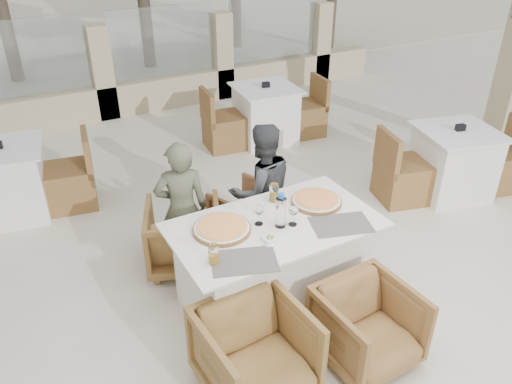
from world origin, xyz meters
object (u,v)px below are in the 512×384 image
diner_left (182,209)px  wine_glass_centre (259,214)px  beer_glass_left (213,254)px  diner_right (262,191)px  armchair_near_right (367,327)px  armchair_near_left (255,353)px  bg_table_a (7,182)px  wine_glass_near (293,214)px  dining_table (274,264)px  water_bottle (281,210)px  pizza_left (222,228)px  armchair_far_left (184,236)px  olive_dish (270,239)px  beer_glass_right (274,193)px  pizza_right (316,200)px  bg_table_b (266,114)px  bg_table_c (453,162)px  armchair_far_right (247,213)px

diner_left → wine_glass_centre: bearing=133.0°
beer_glass_left → diner_right: size_ratio=0.11×
armchair_near_right → diner_right: size_ratio=0.51×
armchair_near_left → bg_table_a: bearing=107.5°
wine_glass_centre → wine_glass_near: 0.26m
beer_glass_left → diner_left: 1.01m
dining_table → water_bottle: size_ratio=5.60×
pizza_left → diner_left: size_ratio=0.35×
diner_right → armchair_far_left: bearing=-7.7°
olive_dish → armchair_near_right: 0.93m
water_bottle → beer_glass_right: 0.38m
beer_glass_right → wine_glass_centre: bearing=-139.0°
armchair_near_right → wine_glass_near: bearing=99.8°
pizza_right → diner_left: (-0.92, 0.67, -0.17)m
diner_left → bg_table_b: (2.06, 2.13, -0.24)m
armchair_near_left → diner_right: (0.82, 1.36, 0.33)m
armchair_near_right → bg_table_a: bearing=118.8°
bg_table_a → bg_table_b: 3.34m
armchair_far_left → bg_table_a: bearing=-30.8°
pizza_left → bg_table_c: (3.08, 0.48, -0.41)m
pizza_right → armchair_near_left: 1.35m
olive_dish → diner_left: bearing=108.4°
armchair_far_left → armchair_far_right: armchair_far_left is taller
bg_table_b → beer_glass_right: bearing=-112.0°
water_bottle → wine_glass_centre: (-0.13, 0.10, -0.05)m
armchair_near_left → water_bottle: bearing=45.3°
bg_table_a → bg_table_c: 4.82m
armchair_far_left → armchair_near_right: armchair_far_left is taller
armchair_far_right → bg_table_a: size_ratio=0.36×
dining_table → armchair_far_left: bearing=118.2°
dining_table → armchair_near_left: dining_table is taller
water_bottle → armchair_near_left: (-0.57, -0.63, -0.59)m
dining_table → bg_table_c: 2.75m
dining_table → wine_glass_centre: bearing=152.6°
diner_left → bg_table_a: bearing=-38.0°
pizza_left → armchair_near_right: size_ratio=0.67×
armchair_far_right → bg_table_a: bearing=-60.8°
armchair_near_right → armchair_far_left: bearing=111.3°
pizza_right → bg_table_b: size_ratio=0.25×
water_bottle → bg_table_b: size_ratio=0.17×
bg_table_a → bg_table_b: (3.32, 0.37, 0.00)m
dining_table → diner_left: (-0.47, 0.77, 0.24)m
pizza_left → water_bottle: bearing=-20.7°
diner_left → water_bottle: bearing=137.2°
diner_right → bg_table_c: diner_right is taller
beer_glass_left → armchair_near_right: beer_glass_left is taller
beer_glass_right → olive_dish: (-0.32, -0.48, -0.06)m
beer_glass_right → bg_table_a: beer_glass_right is taller
dining_table → pizza_right: 0.62m
bg_table_a → bg_table_c: size_ratio=1.00×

